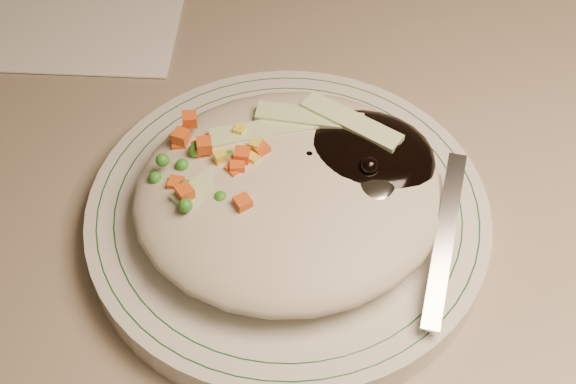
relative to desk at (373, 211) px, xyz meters
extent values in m
cube|color=gray|center=(0.00, 0.00, 0.18)|extent=(1.40, 0.70, 0.04)
cylinder|color=silver|center=(-0.11, -0.16, 0.21)|extent=(0.26, 0.26, 0.02)
torus|color=#144723|center=(-0.11, -0.16, 0.22)|extent=(0.24, 0.24, 0.00)
torus|color=#144723|center=(-0.11, -0.16, 0.22)|extent=(0.22, 0.22, 0.00)
ellipsoid|color=#BFB69A|center=(-0.11, -0.16, 0.24)|extent=(0.19, 0.18, 0.04)
ellipsoid|color=black|center=(-0.06, -0.15, 0.25)|extent=(0.10, 0.09, 0.03)
ellipsoid|color=orange|center=(-0.15, -0.14, 0.24)|extent=(0.08, 0.08, 0.02)
sphere|color=black|center=(-0.09, -0.15, 0.25)|extent=(0.01, 0.01, 0.01)
sphere|color=black|center=(-0.07, -0.14, 0.25)|extent=(0.01, 0.01, 0.01)
sphere|color=black|center=(-0.04, -0.15, 0.26)|extent=(0.01, 0.01, 0.01)
sphere|color=black|center=(-0.05, -0.13, 0.25)|extent=(0.01, 0.01, 0.01)
sphere|color=black|center=(-0.06, -0.16, 0.26)|extent=(0.01, 0.01, 0.01)
sphere|color=black|center=(-0.07, -0.15, 0.25)|extent=(0.01, 0.01, 0.01)
sphere|color=black|center=(-0.06, -0.14, 0.25)|extent=(0.01, 0.01, 0.01)
cube|color=#DA5018|center=(-0.16, -0.13, 0.26)|extent=(0.01, 0.01, 0.01)
cube|color=#DA5018|center=(-0.14, -0.16, 0.25)|extent=(0.01, 0.01, 0.01)
cube|color=#DA5018|center=(-0.17, -0.12, 0.26)|extent=(0.01, 0.01, 0.01)
cube|color=#DA5018|center=(-0.14, -0.14, 0.26)|extent=(0.01, 0.01, 0.01)
cube|color=#DA5018|center=(-0.14, -0.15, 0.26)|extent=(0.01, 0.01, 0.01)
cube|color=#DA5018|center=(-0.17, -0.11, 0.25)|extent=(0.01, 0.01, 0.01)
cube|color=#DA5018|center=(-0.16, -0.13, 0.26)|extent=(0.01, 0.01, 0.01)
cube|color=#DA5018|center=(-0.14, -0.15, 0.26)|extent=(0.01, 0.01, 0.01)
cube|color=#DA5018|center=(-0.12, -0.14, 0.26)|extent=(0.01, 0.01, 0.01)
cube|color=#DA5018|center=(-0.16, -0.11, 0.26)|extent=(0.01, 0.01, 0.01)
cube|color=#DA5018|center=(-0.17, -0.17, 0.26)|extent=(0.01, 0.01, 0.01)
cube|color=#DA5018|center=(-0.14, -0.18, 0.26)|extent=(0.01, 0.01, 0.01)
cube|color=#DA5018|center=(-0.18, -0.15, 0.25)|extent=(0.01, 0.01, 0.01)
cube|color=#DA5018|center=(-0.17, -0.12, 0.25)|extent=(0.01, 0.01, 0.01)
sphere|color=#388C28|center=(-0.14, -0.14, 0.25)|extent=(0.01, 0.01, 0.01)
sphere|color=#388C28|center=(-0.17, -0.18, 0.26)|extent=(0.01, 0.01, 0.01)
sphere|color=#388C28|center=(-0.17, -0.14, 0.26)|extent=(0.01, 0.01, 0.01)
sphere|color=#388C28|center=(-0.18, -0.14, 0.26)|extent=(0.01, 0.01, 0.01)
sphere|color=#388C28|center=(-0.14, -0.14, 0.25)|extent=(0.01, 0.01, 0.01)
sphere|color=#388C28|center=(-0.14, -0.17, 0.25)|extent=(0.01, 0.01, 0.01)
sphere|color=#388C28|center=(-0.15, -0.15, 0.25)|extent=(0.01, 0.01, 0.01)
sphere|color=#388C28|center=(-0.16, -0.16, 0.25)|extent=(0.01, 0.01, 0.01)
sphere|color=#388C28|center=(-0.19, -0.14, 0.25)|extent=(0.01, 0.01, 0.01)
sphere|color=#388C28|center=(-0.16, -0.13, 0.26)|extent=(0.01, 0.01, 0.01)
sphere|color=#388C28|center=(-0.16, -0.13, 0.26)|extent=(0.01, 0.01, 0.01)
sphere|color=#388C28|center=(-0.17, -0.16, 0.25)|extent=(0.01, 0.01, 0.01)
sphere|color=#388C28|center=(-0.15, -0.17, 0.26)|extent=(0.01, 0.01, 0.01)
sphere|color=#388C28|center=(-0.12, -0.12, 0.25)|extent=(0.01, 0.01, 0.01)
cube|color=yellow|center=(-0.14, -0.14, 0.25)|extent=(0.01, 0.01, 0.01)
cube|color=yellow|center=(-0.13, -0.15, 0.26)|extent=(0.01, 0.01, 0.01)
cube|color=yellow|center=(-0.15, -0.13, 0.25)|extent=(0.01, 0.01, 0.01)
cube|color=yellow|center=(-0.15, -0.14, 0.26)|extent=(0.01, 0.01, 0.01)
cube|color=yellow|center=(-0.15, -0.15, 0.25)|extent=(0.01, 0.01, 0.01)
cube|color=yellow|center=(-0.13, -0.14, 0.26)|extent=(0.01, 0.01, 0.01)
cube|color=yellow|center=(-0.13, -0.12, 0.26)|extent=(0.01, 0.01, 0.01)
cube|color=yellow|center=(-0.14, -0.15, 0.25)|extent=(0.01, 0.01, 0.01)
cube|color=#B2D18C|center=(-0.12, -0.12, 0.26)|extent=(0.07, 0.02, 0.00)
cube|color=#B2D18C|center=(-0.09, -0.12, 0.26)|extent=(0.07, 0.04, 0.00)
cube|color=#B2D18C|center=(-0.15, -0.15, 0.26)|extent=(0.06, 0.05, 0.00)
cube|color=#B2D18C|center=(-0.06, -0.13, 0.26)|extent=(0.06, 0.06, 0.00)
cube|color=#B2D18C|center=(-0.10, -0.17, 0.25)|extent=(0.07, 0.02, 0.00)
ellipsoid|color=silver|center=(-0.06, -0.17, 0.25)|extent=(0.05, 0.06, 0.01)
cube|color=silver|center=(-0.02, -0.21, 0.24)|extent=(0.05, 0.11, 0.03)
camera|label=1|loc=(-0.16, -0.47, 0.62)|focal=50.00mm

